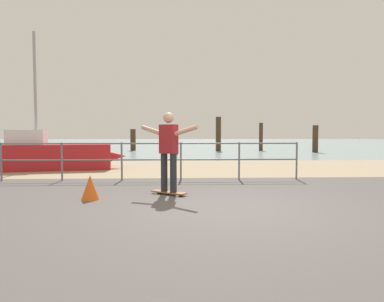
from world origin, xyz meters
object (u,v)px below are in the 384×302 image
skateboarder (169,147)px  skateboard (169,192)px  sailboat (51,155)px  traffic_cone (90,188)px

skateboarder → skateboard: bearing=108.4°
skateboard → skateboarder: (0.00, -0.00, 0.95)m
sailboat → traffic_cone: bearing=-63.8°
skateboarder → traffic_cone: skateboarder is taller
skateboard → skateboarder: 0.95m
skateboard → skateboarder: bearing=-71.6°
sailboat → skateboarder: bearing=-50.2°
skateboarder → traffic_cone: bearing=-162.1°
sailboat → skateboard: 6.68m
sailboat → skateboarder: size_ratio=3.07×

